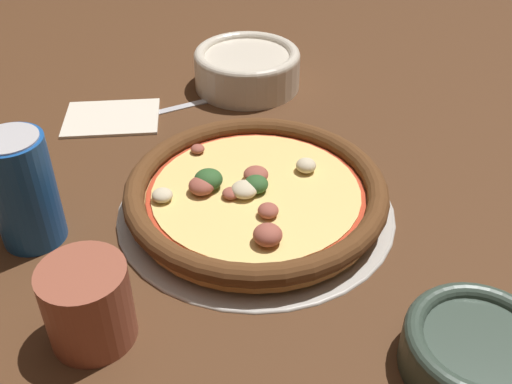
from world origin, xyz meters
TOP-DOWN VIEW (x-y plane):
  - ground_plane at (0.00, 0.00)m, footprint 3.00×3.00m
  - pizza_tray at (0.00, 0.00)m, footprint 0.31×0.31m
  - pizza at (-0.00, 0.00)m, footprint 0.29×0.29m
  - bowl_near at (0.04, -0.28)m, footprint 0.12×0.12m
  - bowl_far at (0.15, 0.26)m, footprint 0.16×0.16m
  - drinking_cup at (-0.22, -0.07)m, footprint 0.08×0.08m
  - napkin at (-0.06, 0.28)m, footprint 0.16×0.15m
  - fork at (0.00, 0.26)m, footprint 0.17×0.03m
  - beverage_can at (-0.22, 0.09)m, footprint 0.07×0.07m

SIDE VIEW (x-z plane):
  - ground_plane at x=0.00m, z-range 0.00..0.00m
  - fork at x=0.00m, z-range 0.00..0.00m
  - pizza_tray at x=0.00m, z-range 0.00..0.01m
  - napkin at x=-0.06m, z-range 0.00..0.01m
  - bowl_near at x=0.04m, z-range 0.00..0.05m
  - pizza at x=0.00m, z-range 0.00..0.04m
  - bowl_far at x=0.15m, z-range 0.00..0.06m
  - drinking_cup at x=-0.22m, z-range 0.00..0.08m
  - beverage_can at x=-0.22m, z-range 0.00..0.12m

